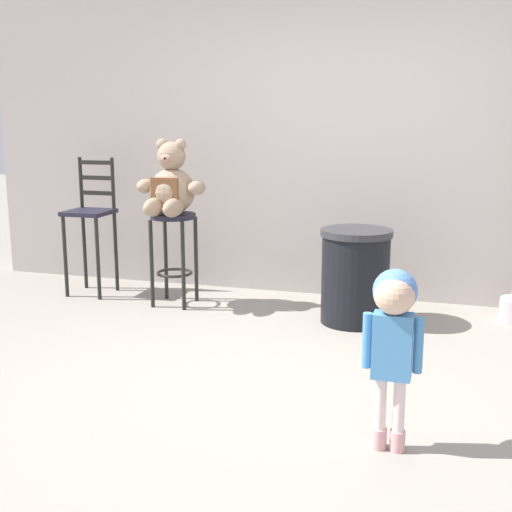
{
  "coord_description": "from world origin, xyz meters",
  "views": [
    {
      "loc": [
        0.97,
        -3.43,
        1.51
      ],
      "look_at": [
        -0.21,
        0.55,
        0.64
      ],
      "focal_mm": 46.29,
      "sensor_mm": 36.0,
      "label": 1
    }
  ],
  "objects_px": {
    "teddy_bear": "(171,187)",
    "child_walking": "(394,321)",
    "bar_stool_with_teddy": "(174,241)",
    "bar_chair_empty": "(91,219)",
    "trash_bin": "(355,276)"
  },
  "relations": [
    {
      "from": "teddy_bear",
      "to": "child_walking",
      "type": "relative_size",
      "value": 0.7
    },
    {
      "from": "bar_stool_with_teddy",
      "to": "trash_bin",
      "type": "relative_size",
      "value": 1.06
    },
    {
      "from": "bar_stool_with_teddy",
      "to": "teddy_bear",
      "type": "height_order",
      "value": "teddy_bear"
    },
    {
      "from": "bar_stool_with_teddy",
      "to": "child_walking",
      "type": "relative_size",
      "value": 0.88
    },
    {
      "from": "child_walking",
      "to": "trash_bin",
      "type": "height_order",
      "value": "child_walking"
    },
    {
      "from": "bar_stool_with_teddy",
      "to": "trash_bin",
      "type": "bearing_deg",
      "value": -2.91
    },
    {
      "from": "bar_stool_with_teddy",
      "to": "teddy_bear",
      "type": "distance_m",
      "value": 0.44
    },
    {
      "from": "teddy_bear",
      "to": "bar_chair_empty",
      "type": "distance_m",
      "value": 0.91
    },
    {
      "from": "trash_bin",
      "to": "teddy_bear",
      "type": "bearing_deg",
      "value": 178.21
    },
    {
      "from": "bar_stool_with_teddy",
      "to": "child_walking",
      "type": "distance_m",
      "value": 2.77
    },
    {
      "from": "bar_stool_with_teddy",
      "to": "teddy_bear",
      "type": "bearing_deg",
      "value": -90.0
    },
    {
      "from": "bar_chair_empty",
      "to": "child_walking",
      "type": "bearing_deg",
      "value": -37.46
    },
    {
      "from": "bar_chair_empty",
      "to": "trash_bin",
      "type": "bearing_deg",
      "value": -5.19
    },
    {
      "from": "child_walking",
      "to": "bar_chair_empty",
      "type": "bearing_deg",
      "value": 162.24
    },
    {
      "from": "teddy_bear",
      "to": "child_walking",
      "type": "xyz_separation_m",
      "value": [
        1.93,
        -1.95,
        -0.35
      ]
    }
  ]
}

